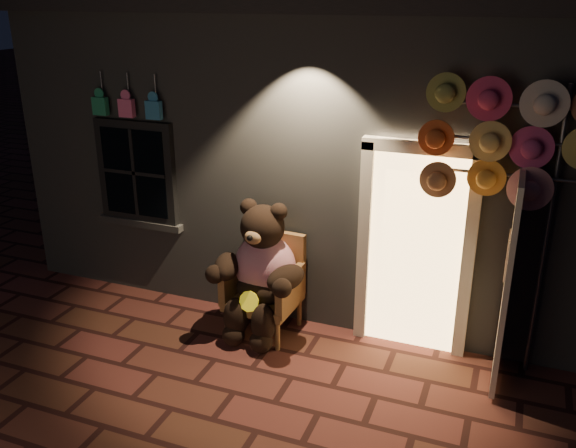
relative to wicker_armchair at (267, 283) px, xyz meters
The scene contains 5 objects.
ground 1.34m from the wicker_armchair, 81.95° to the right, with size 60.00×60.00×0.00m, color #572621.
shop_building 3.03m from the wicker_armchair, 86.43° to the left, with size 7.30×5.95×3.51m.
wicker_armchair is the anchor object (origin of this frame).
teddy_bear 0.25m from the wicker_armchair, 92.08° to the right, with size 1.09×0.87×1.50m.
hat_rack 2.85m from the wicker_armchair, ahead, with size 1.59×0.22×2.81m.
Camera 1 is at (2.19, -4.24, 3.49)m, focal length 38.00 mm.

